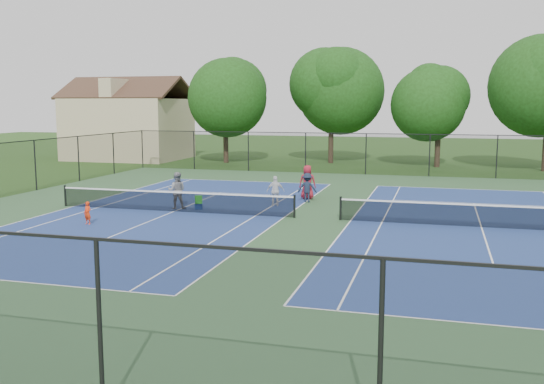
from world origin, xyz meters
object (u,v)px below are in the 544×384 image
(ball_crate, at_px, (199,206))
(bystander_a, at_px, (276,191))
(child_player, at_px, (88,213))
(instructor, at_px, (177,191))
(tree_back_b, at_px, (332,87))
(ball_hopper, at_px, (199,200))
(tree_back_a, at_px, (225,93))
(clapboard_house, at_px, (129,126))
(bystander_c, at_px, (307,182))
(tree_back_c, at_px, (439,100))
(bystander_b, at_px, (307,188))

(ball_crate, bearing_deg, bystander_a, 29.74)
(child_player, distance_m, instructor, 5.09)
(tree_back_b, xyz_separation_m, ball_hopper, (-2.12, -25.03, -6.12))
(tree_back_a, xyz_separation_m, clapboard_house, (-10.00, 1.00, -2.95))
(tree_back_b, relative_size, bystander_a, 6.54)
(bystander_a, distance_m, bystander_c, 2.86)
(tree_back_c, distance_m, ball_crate, 27.01)
(tree_back_b, xyz_separation_m, bystander_c, (2.34, -20.45, -5.67))
(instructor, bearing_deg, bystander_a, -170.28)
(instructor, height_order, ball_hopper, instructor)
(ball_hopper, bearing_deg, tree_back_b, 85.16)
(bystander_c, relative_size, ball_crate, 5.00)
(bystander_b, distance_m, ball_crate, 5.89)
(tree_back_b, relative_size, instructor, 5.50)
(tree_back_b, xyz_separation_m, ball_crate, (-2.12, -25.03, -6.45))
(clapboard_house, relative_size, bystander_c, 5.81)
(clapboard_house, height_order, bystander_c, clapboard_house)
(ball_hopper, bearing_deg, child_player, -123.17)
(tree_back_a, height_order, child_player, tree_back_a)
(tree_back_a, distance_m, bystander_a, 24.04)
(bystander_c, bearing_deg, tree_back_b, -91.89)
(clapboard_house, bearing_deg, child_player, -64.50)
(bystander_c, bearing_deg, bystander_b, 93.46)
(instructor, xyz_separation_m, bystander_b, (5.76, 3.67, -0.14))
(bystander_c, bearing_deg, ball_hopper, 37.35)
(ball_hopper, bearing_deg, bystander_a, 29.74)
(bystander_c, relative_size, ball_hopper, 4.84)
(tree_back_c, distance_m, child_player, 32.54)
(child_player, height_order, bystander_b, bystander_b)
(clapboard_house, relative_size, child_player, 10.90)
(tree_back_a, bearing_deg, ball_crate, -73.37)
(clapboard_house, relative_size, ball_crate, 29.02)
(clapboard_house, height_order, bystander_b, clapboard_house)
(tree_back_c, relative_size, bystander_b, 5.44)
(bystander_b, xyz_separation_m, bystander_c, (-0.23, 1.07, 0.16))
(tree_back_c, bearing_deg, ball_hopper, -114.83)
(tree_back_a, relative_size, bystander_a, 5.96)
(tree_back_c, height_order, bystander_c, tree_back_c)
(tree_back_c, bearing_deg, child_player, -116.31)
(ball_hopper, bearing_deg, clapboard_house, 125.09)
(child_player, bearing_deg, ball_hopper, 68.61)
(tree_back_b, distance_m, tree_back_c, 9.12)
(tree_back_b, xyz_separation_m, child_player, (-5.25, -29.82, -6.10))
(bystander_a, height_order, ball_hopper, bystander_a)
(tree_back_a, xyz_separation_m, bystander_b, (11.57, -19.52, -5.27))
(tree_back_c, distance_m, clapboard_house, 28.10)
(clapboard_house, bearing_deg, ball_crate, -54.91)
(ball_hopper, bearing_deg, tree_back_c, 65.17)
(tree_back_c, height_order, child_player, tree_back_c)
(tree_back_c, relative_size, clapboard_house, 0.78)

